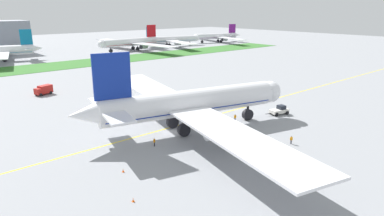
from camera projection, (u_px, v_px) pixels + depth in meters
name	position (u px, v px, depth m)	size (l,w,h in m)	color
ground_plane	(172.00, 133.00, 71.22)	(600.00, 600.00, 0.00)	gray
apron_taxi_line	(164.00, 129.00, 73.18)	(280.00, 0.36, 0.01)	yellow
grass_median_strip	(23.00, 69.00, 144.63)	(320.00, 24.00, 0.10)	#38722D
airliner_foreground	(188.00, 103.00, 71.22)	(46.88, 74.24, 17.08)	white
pushback_tug	(279.00, 110.00, 83.37)	(6.46, 3.48, 2.15)	white
ground_crew_wingwalker_port	(154.00, 141.00, 63.93)	(0.48, 0.42, 1.58)	black
ground_crew_marshaller_front	(291.00, 139.00, 65.06)	(0.47, 0.43, 1.57)	black
ground_crew_wingwalker_starboard	(235.00, 117.00, 78.11)	(0.38, 0.55, 1.65)	black
traffic_cone_near_nose	(133.00, 200.00, 45.76)	(0.36, 0.36, 0.58)	#F2590C
traffic_cone_port_wing	(123.00, 170.00, 54.03)	(0.36, 0.36, 0.58)	#F2590C
service_truck_baggage_loader	(120.00, 76.00, 123.38)	(4.52, 2.69, 2.64)	yellow
service_truck_fuel_bowser	(44.00, 90.00, 102.23)	(5.47, 3.71, 2.74)	#B21E19
parked_airliner_far_centre	(132.00, 42.00, 208.28)	(45.75, 72.89, 14.74)	white
parked_airliner_far_right	(171.00, 39.00, 232.17)	(41.63, 67.39, 13.26)	white
parked_airliner_far_outer	(217.00, 36.00, 259.18)	(39.18, 62.89, 13.15)	white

